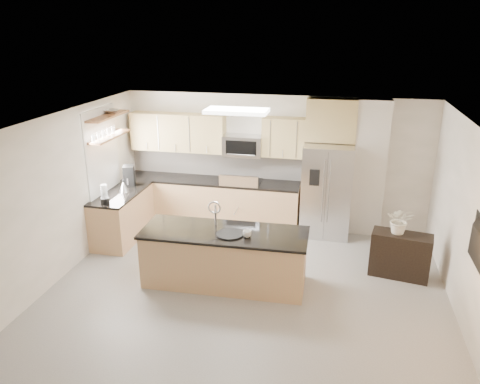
% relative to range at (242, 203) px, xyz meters
% --- Properties ---
extents(floor, '(6.50, 6.50, 0.00)m').
position_rel_range_xyz_m(floor, '(0.60, -2.92, -0.47)').
color(floor, '#9E9C96').
rests_on(floor, ground).
extents(ceiling, '(6.00, 6.50, 0.02)m').
position_rel_range_xyz_m(ceiling, '(0.60, -2.92, 2.13)').
color(ceiling, white).
rests_on(ceiling, wall_back).
extents(wall_back, '(6.00, 0.02, 2.60)m').
position_rel_range_xyz_m(wall_back, '(0.60, 0.33, 0.83)').
color(wall_back, white).
rests_on(wall_back, floor).
extents(wall_left, '(0.02, 6.50, 2.60)m').
position_rel_range_xyz_m(wall_left, '(-2.40, -2.92, 0.83)').
color(wall_left, white).
rests_on(wall_left, floor).
extents(wall_right, '(0.02, 6.50, 2.60)m').
position_rel_range_xyz_m(wall_right, '(3.60, -2.92, 0.83)').
color(wall_right, white).
rests_on(wall_right, floor).
extents(back_counter, '(3.55, 0.66, 1.44)m').
position_rel_range_xyz_m(back_counter, '(-0.63, 0.01, -0.00)').
color(back_counter, tan).
rests_on(back_counter, floor).
extents(left_counter, '(0.66, 1.50, 0.92)m').
position_rel_range_xyz_m(left_counter, '(-2.07, -1.07, -0.01)').
color(left_counter, tan).
rests_on(left_counter, floor).
extents(range, '(0.76, 0.64, 1.14)m').
position_rel_range_xyz_m(range, '(0.00, 0.00, 0.00)').
color(range, black).
rests_on(range, floor).
extents(upper_cabinets, '(3.50, 0.33, 0.75)m').
position_rel_range_xyz_m(upper_cabinets, '(-0.70, 0.16, 1.35)').
color(upper_cabinets, tan).
rests_on(upper_cabinets, wall_back).
extents(microwave, '(0.76, 0.40, 0.40)m').
position_rel_range_xyz_m(microwave, '(0.00, 0.12, 1.16)').
color(microwave, '#BCBCBF').
rests_on(microwave, upper_cabinets).
extents(refrigerator, '(0.92, 0.78, 1.78)m').
position_rel_range_xyz_m(refrigerator, '(1.66, -0.05, 0.42)').
color(refrigerator, '#BCBCBF').
rests_on(refrigerator, floor).
extents(partition_column, '(0.60, 0.30, 2.60)m').
position_rel_range_xyz_m(partition_column, '(2.42, 0.18, 0.83)').
color(partition_column, beige).
rests_on(partition_column, floor).
extents(window, '(0.04, 1.15, 1.65)m').
position_rel_range_xyz_m(window, '(-2.38, -1.07, 1.18)').
color(window, white).
rests_on(window, wall_left).
extents(shelf_lower, '(0.30, 1.20, 0.04)m').
position_rel_range_xyz_m(shelf_lower, '(-2.25, -0.97, 1.48)').
color(shelf_lower, olive).
rests_on(shelf_lower, wall_left).
extents(shelf_upper, '(0.30, 1.20, 0.04)m').
position_rel_range_xyz_m(shelf_upper, '(-2.25, -0.97, 1.85)').
color(shelf_upper, olive).
rests_on(shelf_upper, wall_left).
extents(ceiling_fixture, '(1.00, 0.50, 0.06)m').
position_rel_range_xyz_m(ceiling_fixture, '(0.20, -1.32, 2.09)').
color(ceiling_fixture, white).
rests_on(ceiling_fixture, ceiling).
extents(island, '(2.57, 0.98, 1.31)m').
position_rel_range_xyz_m(island, '(0.21, -2.27, -0.03)').
color(island, tan).
rests_on(island, floor).
extents(credenza, '(0.97, 0.54, 0.74)m').
position_rel_range_xyz_m(credenza, '(2.92, -1.46, -0.10)').
color(credenza, black).
rests_on(credenza, floor).
extents(cup, '(0.17, 0.17, 0.10)m').
position_rel_range_xyz_m(cup, '(0.59, -2.39, 0.46)').
color(cup, silver).
rests_on(cup, island).
extents(platter, '(0.51, 0.51, 0.02)m').
position_rel_range_xyz_m(platter, '(0.32, -2.37, 0.42)').
color(platter, black).
rests_on(platter, island).
extents(blender, '(0.15, 0.15, 0.34)m').
position_rel_range_xyz_m(blender, '(-2.08, -1.66, 0.60)').
color(blender, black).
rests_on(blender, left_counter).
extents(kettle, '(0.19, 0.19, 0.23)m').
position_rel_range_xyz_m(kettle, '(-2.02, -1.02, 0.55)').
color(kettle, '#BCBCBF').
rests_on(kettle, left_counter).
extents(coffee_maker, '(0.27, 0.30, 0.38)m').
position_rel_range_xyz_m(coffee_maker, '(-2.09, -0.63, 0.63)').
color(coffee_maker, black).
rests_on(coffee_maker, left_counter).
extents(bowl, '(0.37, 0.37, 0.08)m').
position_rel_range_xyz_m(bowl, '(-2.25, -0.77, 1.91)').
color(bowl, '#BCBCBF').
rests_on(bowl, shelf_upper).
extents(flower_vase, '(0.66, 0.59, 0.67)m').
position_rel_range_xyz_m(flower_vase, '(2.86, -1.44, 0.60)').
color(flower_vase, white).
rests_on(flower_vase, credenza).
extents(television, '(0.14, 1.08, 0.62)m').
position_rel_range_xyz_m(television, '(3.51, -3.12, 0.88)').
color(television, black).
rests_on(television, wall_right).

